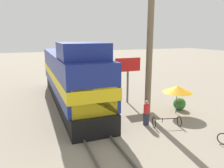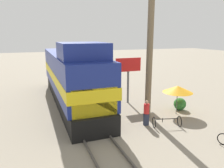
# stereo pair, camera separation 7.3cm
# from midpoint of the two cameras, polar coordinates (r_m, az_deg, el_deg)

# --- Properties ---
(ground_plane) EXTENTS (120.00, 120.00, 0.00)m
(ground_plane) POSITION_cam_midpoint_polar(r_m,az_deg,el_deg) (14.62, -7.26, -9.15)
(ground_plane) COLOR gray
(rail_near) EXTENTS (0.08, 39.89, 0.15)m
(rail_near) POSITION_cam_midpoint_polar(r_m,az_deg,el_deg) (14.46, -10.07, -9.18)
(rail_near) COLOR #4C4742
(rail_near) RESTS_ON ground_plane
(rail_far) EXTENTS (0.08, 39.89, 0.15)m
(rail_far) POSITION_cam_midpoint_polar(r_m,az_deg,el_deg) (14.76, -4.53, -8.56)
(rail_far) COLOR #4C4742
(rail_far) RESTS_ON ground_plane
(locomotive) EXTENTS (2.96, 14.17, 4.98)m
(locomotive) POSITION_cam_midpoint_polar(r_m,az_deg,el_deg) (17.41, -10.23, 1.73)
(locomotive) COLOR black
(locomotive) RESTS_ON ground_plane
(utility_pole) EXTENTS (1.80, 0.40, 9.98)m
(utility_pole) POSITION_cam_midpoint_polar(r_m,az_deg,el_deg) (14.21, 10.06, 11.03)
(utility_pole) COLOR #726047
(utility_pole) RESTS_ON ground_plane
(vendor_umbrella) EXTENTS (2.05, 2.05, 2.01)m
(vendor_umbrella) POSITION_cam_midpoint_polar(r_m,az_deg,el_deg) (15.67, 16.91, -1.29)
(vendor_umbrella) COLOR #4C4C4C
(vendor_umbrella) RESTS_ON ground_plane
(billboard_sign) EXTENTS (2.14, 0.12, 3.65)m
(billboard_sign) POSITION_cam_midpoint_polar(r_m,az_deg,el_deg) (17.36, 4.39, 4.04)
(billboard_sign) COLOR #595959
(billboard_sign) RESTS_ON ground_plane
(shrub_cluster) EXTENTS (0.90, 0.90, 0.90)m
(shrub_cluster) POSITION_cam_midpoint_polar(r_m,az_deg,el_deg) (16.90, 17.42, -4.99)
(shrub_cluster) COLOR #2D722D
(shrub_cluster) RESTS_ON ground_plane
(person_bystander) EXTENTS (0.34, 0.34, 1.58)m
(person_bystander) POSITION_cam_midpoint_polar(r_m,az_deg,el_deg) (13.51, 9.13, -7.24)
(person_bystander) COLOR #2D3347
(person_bystander) RESTS_ON ground_plane
(bicycle) EXTENTS (1.73, 1.07, 0.67)m
(bicycle) POSITION_cam_midpoint_polar(r_m,az_deg,el_deg) (13.65, 14.28, -9.53)
(bicycle) COLOR black
(bicycle) RESTS_ON ground_plane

